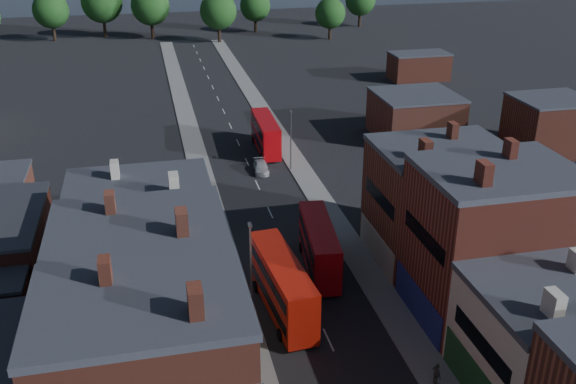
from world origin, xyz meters
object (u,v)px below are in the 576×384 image
bus_0 (282,285)px  bus_1 (319,245)px  ped_3 (436,374)px  bus_2 (266,134)px  car_3 (261,167)px  car_2 (275,276)px

bus_0 → bus_1: (4.94, 6.24, -0.18)m
bus_1 → ped_3: size_ratio=6.04×
bus_2 → car_3: bus_2 is taller
bus_1 → car_3: bearing=98.5°
bus_2 → ped_3: size_ratio=6.02×
bus_1 → ped_3: bus_1 is taller
bus_0 → bus_2: 39.63m
bus_1 → bus_2: size_ratio=1.00×
bus_1 → car_3: bus_1 is taller
bus_1 → car_2: (-4.61, -1.54, -1.87)m
car_2 → ped_3: bearing=-67.6°
car_3 → bus_0: bearing=-92.8°
car_3 → car_2: bearing=-93.3°
bus_2 → bus_1: bearing=-90.7°
bus_1 → car_3: 25.37m
bus_0 → ped_3: 14.68m
car_2 → ped_3: 18.37m
bus_0 → car_3: bearing=77.9°
bus_1 → ped_3: bearing=-71.0°
bus_1 → bus_2: (1.22, 32.91, 0.03)m
car_2 → ped_3: ped_3 is taller
bus_0 → ped_3: (8.92, -11.53, -1.68)m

